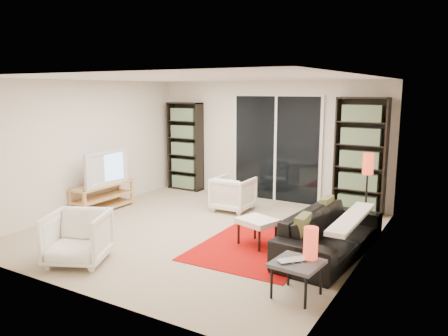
# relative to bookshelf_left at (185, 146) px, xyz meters

# --- Properties ---
(floor) EXTENTS (5.00, 5.00, 0.00)m
(floor) POSITION_rel_bookshelf_left_xyz_m (1.95, -2.33, -0.98)
(floor) COLOR tan
(floor) RESTS_ON ground
(wall_back) EXTENTS (5.00, 0.02, 2.40)m
(wall_back) POSITION_rel_bookshelf_left_xyz_m (1.95, 0.17, 0.22)
(wall_back) COLOR silver
(wall_back) RESTS_ON ground
(wall_front) EXTENTS (5.00, 0.02, 2.40)m
(wall_front) POSITION_rel_bookshelf_left_xyz_m (1.95, -4.83, 0.22)
(wall_front) COLOR silver
(wall_front) RESTS_ON ground
(wall_left) EXTENTS (0.02, 5.00, 2.40)m
(wall_left) POSITION_rel_bookshelf_left_xyz_m (-0.55, -2.33, 0.22)
(wall_left) COLOR silver
(wall_left) RESTS_ON ground
(wall_right) EXTENTS (0.02, 5.00, 2.40)m
(wall_right) POSITION_rel_bookshelf_left_xyz_m (4.45, -2.33, 0.22)
(wall_right) COLOR silver
(wall_right) RESTS_ON ground
(ceiling) EXTENTS (5.00, 5.00, 0.02)m
(ceiling) POSITION_rel_bookshelf_left_xyz_m (1.95, -2.33, 1.42)
(ceiling) COLOR white
(ceiling) RESTS_ON wall_back
(sliding_door) EXTENTS (1.92, 0.08, 2.16)m
(sliding_door) POSITION_rel_bookshelf_left_xyz_m (2.15, 0.13, 0.07)
(sliding_door) COLOR white
(sliding_door) RESTS_ON ground
(bookshelf_left) EXTENTS (0.80, 0.30, 1.95)m
(bookshelf_left) POSITION_rel_bookshelf_left_xyz_m (0.00, 0.00, 0.00)
(bookshelf_left) COLOR black
(bookshelf_left) RESTS_ON ground
(bookshelf_right) EXTENTS (0.90, 0.30, 2.10)m
(bookshelf_right) POSITION_rel_bookshelf_left_xyz_m (3.85, -0.00, 0.07)
(bookshelf_right) COLOR black
(bookshelf_right) RESTS_ON ground
(tv_stand) EXTENTS (0.41, 1.28, 0.50)m
(tv_stand) POSITION_rel_bookshelf_left_xyz_m (-0.31, -2.23, -0.71)
(tv_stand) COLOR #DFB676
(tv_stand) RESTS_ON floor
(tv) EXTENTS (0.20, 1.10, 0.63)m
(tv) POSITION_rel_bookshelf_left_xyz_m (-0.29, -2.23, -0.16)
(tv) COLOR black
(tv) RESTS_ON tv_stand
(rug) EXTENTS (1.62, 2.16, 0.01)m
(rug) POSITION_rel_bookshelf_left_xyz_m (3.05, -2.48, -0.97)
(rug) COLOR #A70806
(rug) RESTS_ON floor
(sofa) EXTENTS (0.98, 2.13, 0.60)m
(sofa) POSITION_rel_bookshelf_left_xyz_m (4.04, -2.30, -0.67)
(sofa) COLOR black
(sofa) RESTS_ON floor
(armchair_back) EXTENTS (0.70, 0.71, 0.64)m
(armchair_back) POSITION_rel_bookshelf_left_xyz_m (1.80, -1.01, -0.66)
(armchair_back) COLOR white
(armchair_back) RESTS_ON floor
(armchair_front) EXTENTS (0.98, 0.99, 0.68)m
(armchair_front) POSITION_rel_bookshelf_left_xyz_m (1.29, -4.23, -0.63)
(armchair_front) COLOR white
(armchair_front) RESTS_ON floor
(ottoman) EXTENTS (0.63, 0.57, 0.40)m
(ottoman) POSITION_rel_bookshelf_left_xyz_m (3.01, -2.47, -0.63)
(ottoman) COLOR white
(ottoman) RESTS_ON floor
(side_table) EXTENTS (0.54, 0.54, 0.40)m
(side_table) POSITION_rel_bookshelf_left_xyz_m (4.08, -3.68, -0.62)
(side_table) COLOR #3E3E43
(side_table) RESTS_ON floor
(laptop) EXTENTS (0.38, 0.40, 0.03)m
(laptop) POSITION_rel_bookshelf_left_xyz_m (4.07, -3.73, -0.56)
(laptop) COLOR silver
(laptop) RESTS_ON side_table
(table_lamp) EXTENTS (0.16, 0.16, 0.36)m
(table_lamp) POSITION_rel_bookshelf_left_xyz_m (4.17, -3.52, -0.40)
(table_lamp) COLOR #E44024
(table_lamp) RESTS_ON side_table
(floor_lamp) EXTENTS (0.19, 0.19, 1.25)m
(floor_lamp) POSITION_rel_bookshelf_left_xyz_m (4.19, -0.96, -0.03)
(floor_lamp) COLOR black
(floor_lamp) RESTS_ON floor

